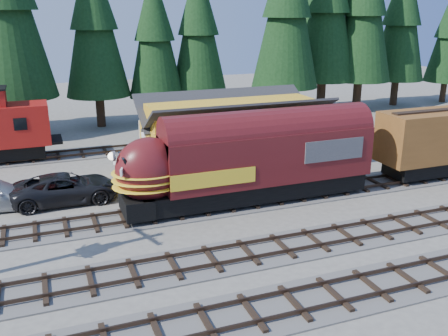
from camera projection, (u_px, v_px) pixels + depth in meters
name	position (u px, v px, depth m)	size (l,w,h in m)	color
ground	(306.00, 225.00, 26.54)	(120.00, 120.00, 0.00)	#6B665B
track_siding	(407.00, 179.00, 33.45)	(68.00, 3.20, 0.33)	#4C4947
track_spur	(80.00, 154.00, 39.18)	(32.00, 3.20, 0.33)	#4C4947
depot	(233.00, 128.00, 34.98)	(12.80, 7.00, 5.30)	#C68D1C
conifer_backdrop	(234.00, 16.00, 47.27)	(79.89, 23.59, 17.43)	black
locomotive	(242.00, 164.00, 28.66)	(15.43, 3.07, 4.19)	black
pickup_truck_a	(66.00, 188.00, 29.47)	(2.87, 6.22, 1.73)	black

